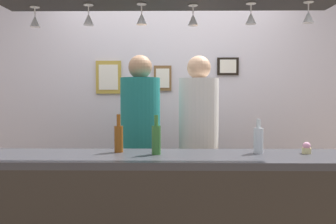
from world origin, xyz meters
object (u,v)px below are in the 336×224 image
object	(u,v)px
bottle_soda_clear	(258,140)
cupcake	(306,148)
bottle_beer_green_import	(156,139)
person_right_white_patterned_shirt	(199,135)
picture_frame_upper_small	(228,66)
picture_frame_caricature	(109,77)
bottle_beer_amber_tall	(119,138)
person_middle_teal_shirt	(140,135)
picture_frame_crest	(163,78)

from	to	relation	value
bottle_soda_clear	cupcake	bearing A→B (deg)	-1.89
bottle_beer_green_import	cupcake	bearing A→B (deg)	2.49
bottle_soda_clear	bottle_beer_green_import	size ratio (longest dim) A/B	0.88
person_right_white_patterned_shirt	cupcake	xyz separation A→B (m)	(0.67, -0.70, -0.01)
picture_frame_upper_small	picture_frame_caricature	xyz separation A→B (m)	(-1.23, 0.00, -0.11)
person_right_white_patterned_shirt	picture_frame_caricature	bearing A→B (deg)	144.39
bottle_soda_clear	bottle_beer_amber_tall	size ratio (longest dim) A/B	0.88
person_middle_teal_shirt	bottle_beer_green_import	xyz separation A→B (m)	(0.17, -0.75, 0.06)
bottle_soda_clear	picture_frame_upper_small	bearing A→B (deg)	90.28
picture_frame_caricature	picture_frame_crest	world-z (taller)	picture_frame_caricature
cupcake	picture_frame_caricature	distance (m)	2.12
picture_frame_caricature	bottle_soda_clear	bearing A→B (deg)	-46.97
person_right_white_patterned_shirt	bottle_soda_clear	world-z (taller)	person_right_white_patterned_shirt
person_right_white_patterned_shirt	bottle_beer_green_import	xyz separation A→B (m)	(-0.33, -0.75, 0.06)
person_middle_teal_shirt	bottle_soda_clear	distance (m)	1.10
person_right_white_patterned_shirt	picture_frame_upper_small	size ratio (longest dim) A/B	7.86
bottle_beer_green_import	picture_frame_caricature	bearing A→B (deg)	111.94
cupcake	bottle_soda_clear	bearing A→B (deg)	178.11
bottle_soda_clear	picture_frame_crest	distance (m)	1.56
person_middle_teal_shirt	cupcake	distance (m)	1.37
bottle_soda_clear	picture_frame_upper_small	distance (m)	1.45
person_middle_teal_shirt	bottle_beer_amber_tall	xyz separation A→B (m)	(-0.09, -0.66, 0.05)
bottle_soda_clear	picture_frame_crest	xyz separation A→B (m)	(-0.68, 1.33, 0.47)
person_middle_teal_shirt	person_right_white_patterned_shirt	world-z (taller)	person_middle_teal_shirt
person_right_white_patterned_shirt	picture_frame_upper_small	xyz separation A→B (m)	(0.34, 0.64, 0.64)
picture_frame_upper_small	picture_frame_crest	world-z (taller)	picture_frame_upper_small
person_middle_teal_shirt	person_right_white_patterned_shirt	bearing A→B (deg)	0.00
picture_frame_crest	bottle_soda_clear	bearing A→B (deg)	-62.93
bottle_beer_green_import	picture_frame_crest	xyz separation A→B (m)	(0.00, 1.38, 0.46)
person_right_white_patterned_shirt	cupcake	world-z (taller)	person_right_white_patterned_shirt
person_right_white_patterned_shirt	bottle_beer_green_import	world-z (taller)	person_right_white_patterned_shirt
bottle_beer_green_import	picture_frame_upper_small	bearing A→B (deg)	63.92
picture_frame_upper_small	picture_frame_caricature	bearing A→B (deg)	180.00
person_middle_teal_shirt	bottle_soda_clear	size ratio (longest dim) A/B	7.55
bottle_soda_clear	cupcake	xyz separation A→B (m)	(0.32, -0.01, -0.06)
bottle_beer_amber_tall	picture_frame_crest	world-z (taller)	picture_frame_crest
picture_frame_caricature	bottle_beer_green_import	bearing A→B (deg)	-68.06
person_middle_teal_shirt	picture_frame_crest	size ratio (longest dim) A/B	6.68
person_middle_teal_shirt	bottle_soda_clear	bearing A→B (deg)	-38.99
person_middle_teal_shirt	bottle_beer_green_import	world-z (taller)	person_middle_teal_shirt
person_middle_teal_shirt	bottle_beer_amber_tall	bearing A→B (deg)	-97.77
bottle_beer_amber_tall	picture_frame_caricature	xyz separation A→B (m)	(-0.30, 1.29, 0.47)
picture_frame_caricature	picture_frame_crest	distance (m)	0.56
person_middle_teal_shirt	picture_frame_upper_small	bearing A→B (deg)	36.92
person_middle_teal_shirt	picture_frame_crest	bearing A→B (deg)	74.61
cupcake	picture_frame_crest	world-z (taller)	picture_frame_crest
bottle_soda_clear	bottle_beer_amber_tall	xyz separation A→B (m)	(-0.94, 0.03, 0.01)
picture_frame_upper_small	picture_frame_caricature	size ratio (longest dim) A/B	0.65
bottle_beer_green_import	picture_frame_caricature	size ratio (longest dim) A/B	0.76
picture_frame_crest	bottle_beer_amber_tall	bearing A→B (deg)	-101.57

